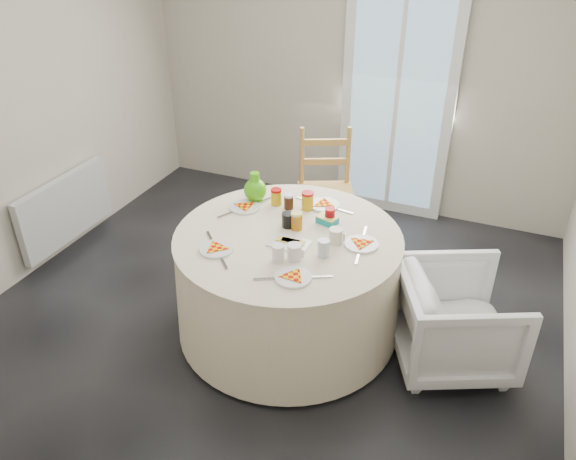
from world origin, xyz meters
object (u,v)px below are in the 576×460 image
at_px(wooden_chair, 326,196).
at_px(armchair, 457,313).
at_px(table, 288,284).
at_px(green_pitcher, 255,186).
at_px(radiator, 66,209).

bearing_deg(wooden_chair, armchair, -63.73).
relative_size(table, green_pitcher, 7.23).
bearing_deg(green_pitcher, wooden_chair, 72.30).
bearing_deg(table, radiator, 173.43).
bearing_deg(table, green_pitcher, 138.44).
relative_size(wooden_chair, armchair, 1.41).
bearing_deg(table, wooden_chair, 96.74).
height_order(armchair, green_pitcher, green_pitcher).
bearing_deg(radiator, green_pitcher, 3.69).
height_order(wooden_chair, armchair, wooden_chair).
bearing_deg(armchair, green_pitcher, 55.95).
bearing_deg(radiator, wooden_chair, 24.16).
distance_m(radiator, armchair, 3.23).
xyz_separation_m(armchair, green_pitcher, (-1.51, 0.25, 0.48)).
distance_m(table, wooden_chair, 1.15).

